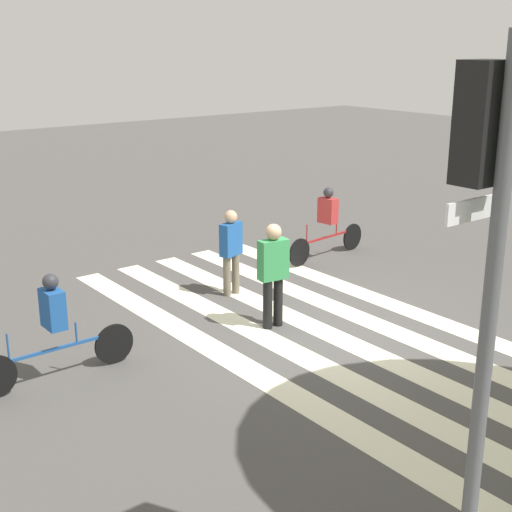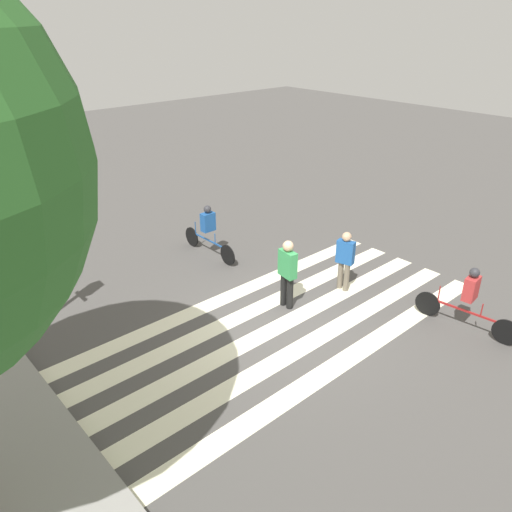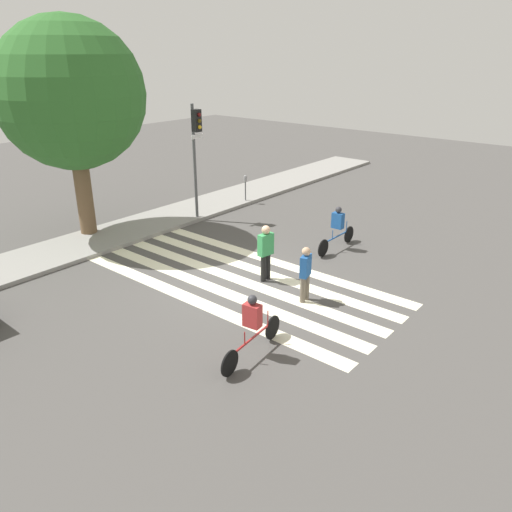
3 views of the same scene
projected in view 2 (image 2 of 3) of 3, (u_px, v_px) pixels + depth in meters
The scene contains 7 objects.
ground_plane at pixel (284, 324), 11.69m from camera, with size 60.00×60.00×0.00m, color #4C4947.
sidewalk_curb at pixel (4, 467), 7.92m from camera, with size 36.00×2.50×0.14m.
crosswalk_stripes at pixel (284, 323), 11.69m from camera, with size 4.15×10.00×0.01m.
pedestrian_child_with_backpack at pixel (345, 258), 12.77m from camera, with size 0.49×0.32×1.63m.
pedestrian_adult_yellow_jacket at pixel (287, 270), 11.96m from camera, with size 0.51×0.28×1.77m.
cyclist_mid_street at pixel (208, 229), 14.65m from camera, with size 2.37×0.40×1.57m.
cyclist_near_curb at pixel (469, 296), 11.14m from camera, with size 2.39×0.43×1.57m.
Camera 2 is at (-6.88, 7.03, 6.55)m, focal length 35.00 mm.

